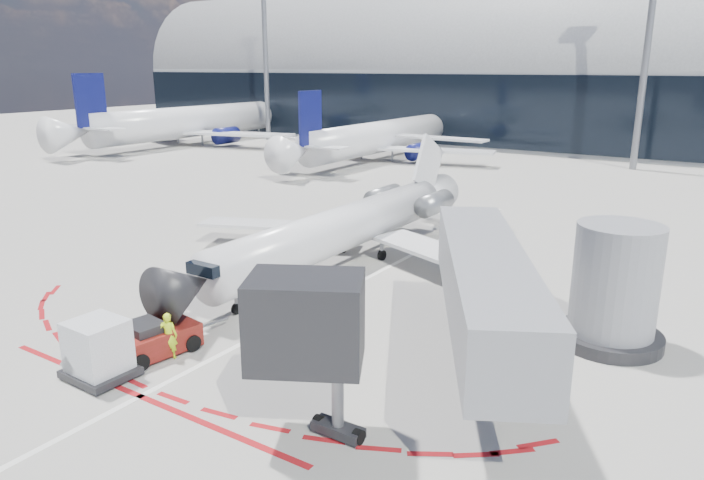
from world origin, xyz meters
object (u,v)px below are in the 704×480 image
Objects in this scene: regional_jet at (351,225)px; uld_container at (98,350)px; pushback_tug at (152,339)px; ramp_worker at (168,336)px.

uld_container is at bearing -89.75° from regional_jet.
pushback_tug is (0.03, -13.75, -1.52)m from regional_jet.
uld_container is (0.07, -16.06, -1.06)m from regional_jet.
ramp_worker reaches higher than pushback_tug.
uld_container reaches higher than ramp_worker.
ramp_worker is at bearing 72.07° from uld_container.
ramp_worker is at bearing 12.28° from pushback_tug.
regional_jet reaches higher than pushback_tug.
pushback_tug is 2.87× the size of ramp_worker.
regional_jet reaches higher than ramp_worker.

